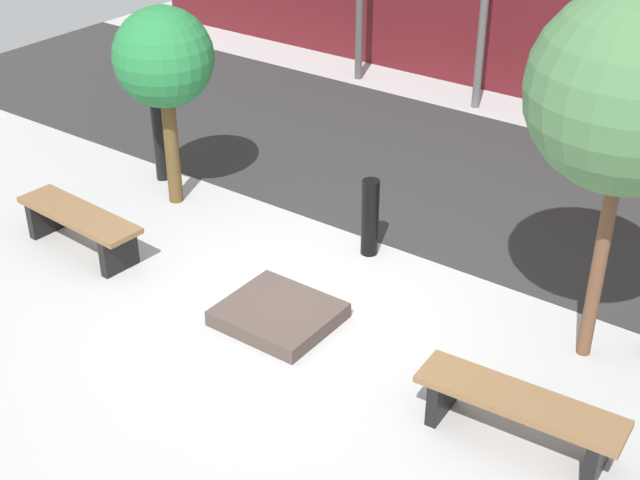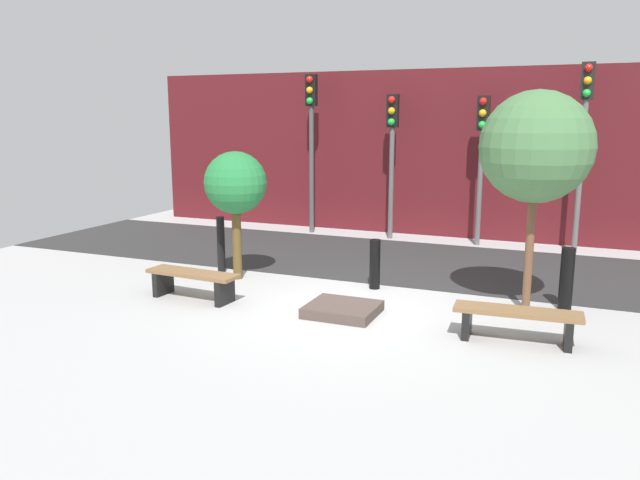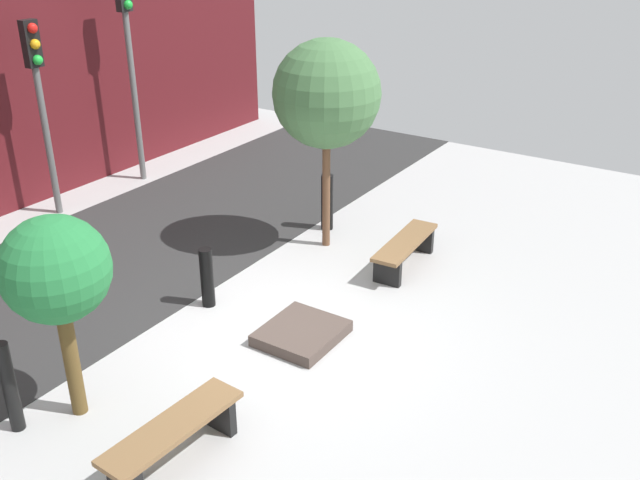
{
  "view_description": "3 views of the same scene",
  "coord_description": "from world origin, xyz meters",
  "px_view_note": "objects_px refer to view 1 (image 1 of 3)",
  "views": [
    {
      "loc": [
        4.49,
        -5.8,
        5.02
      ],
      "look_at": [
        0.44,
        -0.23,
        1.02
      ],
      "focal_mm": 50.0,
      "sensor_mm": 36.0,
      "label": 1
    },
    {
      "loc": [
        3.24,
        -8.91,
        3.01
      ],
      "look_at": [
        -0.56,
        0.14,
        1.04
      ],
      "focal_mm": 35.0,
      "sensor_mm": 36.0,
      "label": 2
    },
    {
      "loc": [
        -6.52,
        -4.81,
        5.18
      ],
      "look_at": [
        0.57,
        -0.22,
        1.18
      ],
      "focal_mm": 40.0,
      "sensor_mm": 36.0,
      "label": 3
    }
  ],
  "objects_px": {
    "bench_right": "(519,411)",
    "tree_behind_right_bench": "(631,91)",
    "bollard_left": "(370,218)",
    "bench_left": "(80,223)",
    "planter_bed": "(279,314)",
    "tree_behind_left_bench": "(164,60)",
    "bollard_far_left": "(159,139)"
  },
  "relations": [
    {
      "from": "bench_right",
      "to": "planter_bed",
      "type": "bearing_deg",
      "value": 172.02
    },
    {
      "from": "bench_right",
      "to": "tree_behind_right_bench",
      "type": "xyz_separation_m",
      "value": [
        0.0,
        1.46,
        2.22
      ]
    },
    {
      "from": "bench_left",
      "to": "bollard_left",
      "type": "distance_m",
      "value": 3.15
    },
    {
      "from": "bench_right",
      "to": "tree_behind_right_bench",
      "type": "relative_size",
      "value": 0.5
    },
    {
      "from": "bench_right",
      "to": "planter_bed",
      "type": "height_order",
      "value": "bench_right"
    },
    {
      "from": "bench_right",
      "to": "tree_behind_right_bench",
      "type": "height_order",
      "value": "tree_behind_right_bench"
    },
    {
      "from": "tree_behind_left_bench",
      "to": "bollard_far_left",
      "type": "distance_m",
      "value": 1.39
    },
    {
      "from": "bench_left",
      "to": "planter_bed",
      "type": "xyz_separation_m",
      "value": [
        2.58,
        0.2,
        -0.25
      ]
    },
    {
      "from": "bench_left",
      "to": "tree_behind_right_bench",
      "type": "height_order",
      "value": "tree_behind_right_bench"
    },
    {
      "from": "bench_right",
      "to": "planter_bed",
      "type": "relative_size",
      "value": 1.6
    },
    {
      "from": "bench_left",
      "to": "bench_right",
      "type": "xyz_separation_m",
      "value": [
        5.17,
        0.0,
        -0.01
      ]
    },
    {
      "from": "bench_left",
      "to": "tree_behind_left_bench",
      "type": "xyz_separation_m",
      "value": [
        -0.0,
        1.46,
        1.44
      ]
    },
    {
      "from": "bench_right",
      "to": "bollard_left",
      "type": "bearing_deg",
      "value": 141.61
    },
    {
      "from": "bollard_far_left",
      "to": "bollard_left",
      "type": "relative_size",
      "value": 1.23
    },
    {
      "from": "bench_left",
      "to": "planter_bed",
      "type": "distance_m",
      "value": 2.6
    },
    {
      "from": "bollard_left",
      "to": "bench_left",
      "type": "bearing_deg",
      "value": -145.16
    },
    {
      "from": "bench_right",
      "to": "bollard_left",
      "type": "relative_size",
      "value": 1.92
    },
    {
      "from": "bench_left",
      "to": "bollard_far_left",
      "type": "xyz_separation_m",
      "value": [
        -0.56,
        1.8,
        0.21
      ]
    },
    {
      "from": "tree_behind_left_bench",
      "to": "bollard_left",
      "type": "relative_size",
      "value": 2.69
    },
    {
      "from": "planter_bed",
      "to": "bollard_left",
      "type": "distance_m",
      "value": 1.64
    },
    {
      "from": "bench_right",
      "to": "bollard_far_left",
      "type": "xyz_separation_m",
      "value": [
        -5.73,
        1.8,
        0.22
      ]
    },
    {
      "from": "tree_behind_left_bench",
      "to": "planter_bed",
      "type": "bearing_deg",
      "value": -26.02
    },
    {
      "from": "bench_left",
      "to": "bollard_far_left",
      "type": "height_order",
      "value": "bollard_far_left"
    },
    {
      "from": "bench_left",
      "to": "tree_behind_left_bench",
      "type": "bearing_deg",
      "value": 93.56
    },
    {
      "from": "planter_bed",
      "to": "tree_behind_left_bench",
      "type": "bearing_deg",
      "value": 153.98
    },
    {
      "from": "bench_left",
      "to": "bollard_left",
      "type": "xyz_separation_m",
      "value": [
        2.58,
        1.8,
        0.11
      ]
    },
    {
      "from": "bench_left",
      "to": "tree_behind_left_bench",
      "type": "relative_size",
      "value": 0.7
    },
    {
      "from": "bench_right",
      "to": "tree_behind_right_bench",
      "type": "bearing_deg",
      "value": 86.44
    },
    {
      "from": "bench_right",
      "to": "bench_left",
      "type": "bearing_deg",
      "value": 176.44
    },
    {
      "from": "bench_right",
      "to": "bollard_left",
      "type": "distance_m",
      "value": 3.15
    },
    {
      "from": "tree_behind_right_bench",
      "to": "bench_left",
      "type": "bearing_deg",
      "value": -164.21
    },
    {
      "from": "bollard_left",
      "to": "planter_bed",
      "type": "bearing_deg",
      "value": -90.0
    }
  ]
}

